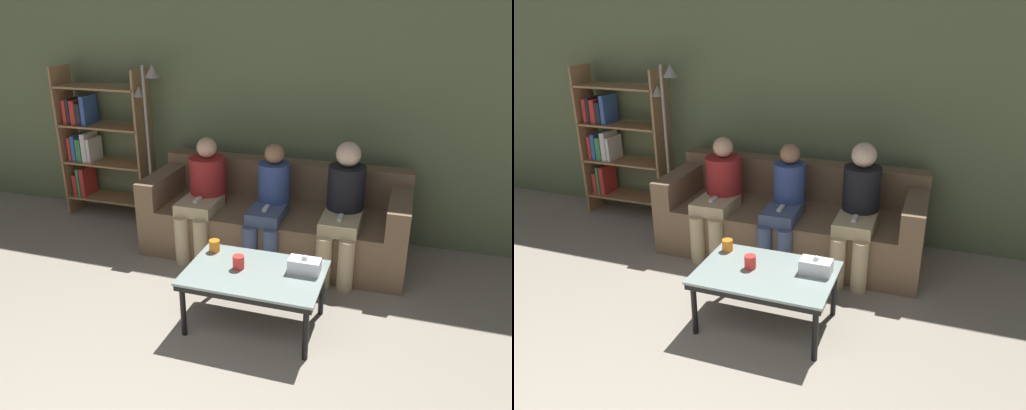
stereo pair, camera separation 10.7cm
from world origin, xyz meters
TOP-DOWN VIEW (x-y plane):
  - wall_back at (0.00, 3.87)m, footprint 12.00×0.06m
  - couch at (0.00, 3.35)m, footprint 2.35×0.88m
  - coffee_table at (0.17, 2.16)m, footprint 0.96×0.64m
  - cup_near_left at (0.05, 2.18)m, footprint 0.08×0.08m
  - cup_near_right at (-0.21, 2.37)m, footprint 0.08×0.08m
  - tissue_box at (0.50, 2.26)m, footprint 0.22×0.12m
  - bookshelf at (-2.06, 3.64)m, footprint 0.95×0.32m
  - standing_lamp at (-1.34, 3.50)m, footprint 0.31×0.26m
  - seated_person_left_end at (-0.63, 3.15)m, footprint 0.33×0.63m
  - seated_person_mid_left at (0.00, 3.13)m, footprint 0.31×0.61m
  - seated_person_mid_right at (0.63, 3.14)m, footprint 0.31×0.64m

SIDE VIEW (x-z plane):
  - couch at x=0.00m, z-range -0.10..0.70m
  - coffee_table at x=0.17m, z-range 0.17..0.60m
  - cup_near_right at x=-0.21m, z-range 0.43..0.52m
  - cup_near_left at x=0.05m, z-range 0.43..0.52m
  - tissue_box at x=0.50m, z-range 0.41..0.55m
  - seated_person_mid_left at x=0.00m, z-range 0.03..1.08m
  - seated_person_left_end at x=-0.63m, z-range 0.04..1.10m
  - seated_person_mid_right at x=0.63m, z-range 0.04..1.16m
  - bookshelf at x=-2.06m, z-range 0.00..1.58m
  - standing_lamp at x=-1.34m, z-range 0.19..1.83m
  - wall_back at x=0.00m, z-range 0.00..2.60m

